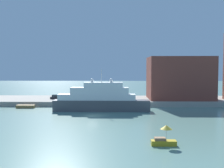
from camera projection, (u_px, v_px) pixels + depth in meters
The scene contains 9 objects.
ground at pixel (92, 116), 68.10m from camera, with size 400.00×400.00×0.00m, color slate.
quay_dock at pixel (100, 101), 94.32m from camera, with size 110.00×20.62×1.52m, color gray.
large_yacht at pixel (100, 100), 75.90m from camera, with size 26.49×3.86×11.72m.
small_motorboat at pixel (164, 138), 41.79m from camera, with size 3.80×1.81×3.13m.
work_barge at pixel (26, 106), 81.89m from camera, with size 5.29×1.76×0.91m, color olive.
harbor_building at pixel (179, 78), 92.95m from camera, with size 20.71×15.28×14.13m, color brown.
parked_car at pixel (56, 97), 92.77m from camera, with size 3.83×1.89×1.42m.
person_figure at pixel (70, 98), 87.16m from camera, with size 0.36×0.36×1.75m.
mooring_bollard at pixel (122, 101), 85.29m from camera, with size 0.54×0.54×0.63m, color black.
Camera 1 is at (6.45, -67.43, 11.65)m, focal length 44.11 mm.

